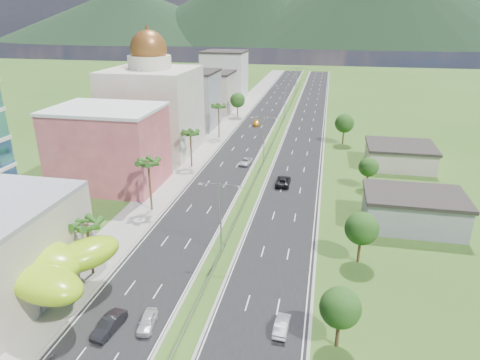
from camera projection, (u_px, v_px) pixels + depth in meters
The scene contains 34 objects.
ground at pixel (202, 297), 51.89m from camera, with size 500.00×500.00×0.00m, color #2D5119.
road_left at pixel (259, 122), 135.37m from camera, with size 11.00×260.00×0.04m, color black.
road_right at pixel (307, 124), 132.57m from camera, with size 11.00×260.00×0.04m, color black.
sidewalk_left at pixel (230, 120), 137.13m from camera, with size 7.00×260.00×0.12m, color gray.
median_guardrail at pixel (276, 136), 117.33m from camera, with size 0.10×216.06×0.76m.
streetlight_median_b at pixel (221, 212), 58.55m from camera, with size 6.04×0.25×11.00m.
streetlight_median_c at pixel (264, 136), 95.03m from camera, with size 6.04×0.25×11.00m.
streetlight_median_d at pixel (285, 98), 136.08m from camera, with size 6.04×0.25×11.00m.
streetlight_median_e at pixel (296, 79), 177.12m from camera, with size 6.04×0.25×11.00m.
lime_canopy at pixel (27, 261), 50.15m from camera, with size 18.00×15.00×7.40m.
pink_shophouse at pixel (109, 148), 83.57m from camera, with size 20.00×15.00×15.00m, color #B54A53.
domed_building at pixel (153, 105), 103.14m from camera, with size 20.00×20.00×28.70m.
midrise_grey at pixel (189, 100), 126.98m from camera, with size 16.00×15.00×16.00m, color gray.
midrise_beige at pixel (209, 93), 147.59m from camera, with size 16.00×15.00×13.00m, color #B3A493.
midrise_white at pixel (225, 76), 167.66m from camera, with size 16.00×15.00×18.00m, color silver.
shed_near at pixel (413, 211), 68.55m from camera, with size 15.00×10.00×5.00m, color gray.
shed_far at pixel (399, 157), 95.65m from camera, with size 14.00×12.00×4.40m, color #B3A493.
palm_tree_b at pixel (86, 226), 54.03m from camera, with size 3.60×3.60×8.10m.
palm_tree_c at pixel (148, 164), 71.75m from camera, with size 3.60×3.60×9.60m.
palm_tree_d at pixel (190, 134), 93.07m from camera, with size 3.60×3.60×8.60m.
palm_tree_e at pixel (219, 107), 115.60m from camera, with size 3.60×3.60×9.40m.
leafy_tree_lfar at pixel (238, 100), 139.40m from camera, with size 4.90×4.90×8.05m.
leafy_tree_ra at pixel (340, 308), 42.60m from camera, with size 4.20×4.20×6.90m.
leafy_tree_rb at pixel (362, 229), 57.40m from camera, with size 4.55×4.55×7.47m.
leafy_tree_rc at pixel (369, 167), 82.67m from camera, with size 3.85×3.85×6.33m.
leafy_tree_rd at pixel (344, 123), 110.34m from camera, with size 4.90×4.90×8.05m.
mountain_ridge at pixel (377, 45), 451.15m from camera, with size 860.00×140.00×90.00m, color black, non-canonical shape.
car_white_near_left at pixel (147, 321), 46.74m from camera, with size 1.64×4.07×1.39m, color silver.
car_dark_left at pixel (109, 324), 46.12m from camera, with size 1.68×4.80×1.58m, color black.
car_silver_mid_left at pixel (246, 162), 96.98m from camera, with size 2.24×4.85×1.35m, color #B3B7BC.
car_yellow_far_left at pixel (256, 123), 130.88m from camera, with size 1.99×4.90×1.42m, color #C78417.
car_silver_right at pixel (282, 325), 46.19m from camera, with size 1.45×4.16×1.37m, color #B8BBC1.
car_dark_far_right at pixel (283, 181), 85.38m from camera, with size 2.74×5.95×1.65m, color black.
motorcycle at pixel (49, 359), 41.72m from camera, with size 0.57×1.88×1.20m, color black.
Camera 1 is at (13.21, -41.30, 32.20)m, focal length 32.00 mm.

